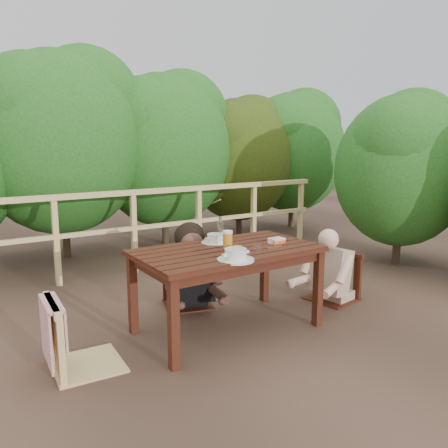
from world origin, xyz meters
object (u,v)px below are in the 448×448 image
diner_right (336,240)px  butter_tub (277,241)px  chair_left (84,300)px  chair_far (187,261)px  woman (186,241)px  soup_far (216,239)px  tumbler (259,249)px  table (227,290)px  soup_near (236,255)px  bread_roll (237,249)px  beer_glass (228,240)px  chair_right (333,257)px  bottle (220,231)px

diner_right → butter_tub: 0.87m
chair_left → chair_far: (1.17, 0.65, -0.05)m
chair_left → woman: woman is taller
soup_far → chair_far: bearing=96.6°
tumbler → butter_tub: 0.35m
table → diner_right: 1.34m
woman → butter_tub: bearing=136.8°
soup_near → bread_roll: 0.21m
butter_tub → diner_right: bearing=2.4°
soup_near → table: bearing=66.0°
table → soup_far: 0.46m
table → woman: woman is taller
chair_left → bread_roll: (1.17, -0.18, 0.24)m
tumbler → butter_tub: tumbler is taller
chair_left → tumbler: size_ratio=13.11×
chair_far → beer_glass: bearing=-73.2°
chair_left → diner_right: size_ratio=0.81×
woman → bread_roll: woman is taller
table → chair_right: chair_right is taller
soup_near → bread_roll: soup_near is taller
diner_right → bottle: diner_right is taller
woman → soup_near: 1.03m
diner_right → woman: bearing=54.1°
chair_left → tumbler: bearing=-97.1°
table → chair_right: size_ratio=1.70×
diner_right → bottle: bearing=73.4°
diner_right → soup_near: size_ratio=4.37×
soup_far → beer_glass: beer_glass is taller
bread_roll → beer_glass: 0.16m
tumbler → table: bearing=121.6°
chair_left → chair_right: size_ratio=1.11×
chair_right → bottle: bottle is taller
chair_right → woman: (-1.29, 0.68, 0.20)m
chair_right → woman: woman is taller
diner_right → soup_far: size_ratio=4.66×
table → tumbler: tumbler is taller
soup_near → tumbler: (0.29, 0.09, -0.01)m
chair_left → table: bearing=-87.3°
chair_right → diner_right: size_ratio=0.73×
woman → beer_glass: size_ratio=8.04×
table → soup_far: bearing=79.9°
chair_far → soup_far: 0.53m
bread_roll → beer_glass: bearing=83.2°
woman → butter_tub: 0.91m
soup_far → tumbler: soup_far is taller
diner_right → bread_roll: bearing=88.7°
woman → table: bearing=106.5°
beer_glass → woman: bearing=90.8°
woman → beer_glass: woman is taller
soup_far → butter_tub: 0.53m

